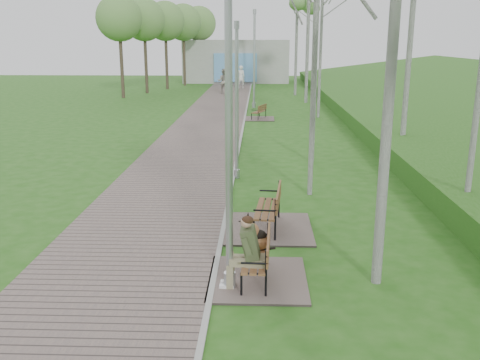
% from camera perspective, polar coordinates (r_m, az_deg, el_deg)
% --- Properties ---
extents(walkway, '(3.50, 67.00, 0.04)m').
position_cam_1_polar(walkway, '(24.26, -3.95, 5.08)').
color(walkway, '#6B5B56').
rests_on(walkway, ground).
extents(kerb, '(0.10, 67.00, 0.05)m').
position_cam_1_polar(kerb, '(24.14, 0.20, 5.08)').
color(kerb, '#999993').
rests_on(kerb, ground).
extents(building_north, '(10.00, 5.20, 4.00)m').
position_cam_1_polar(building_north, '(53.34, -0.37, 12.57)').
color(building_north, '#9E9E99').
rests_on(building_north, ground).
extents(bench_main, '(1.72, 1.91, 1.50)m').
position_cam_1_polar(bench_main, '(9.38, 1.36, -8.42)').
color(bench_main, '#6B5B56').
rests_on(bench_main, ground).
extents(bench_second, '(1.92, 2.13, 1.18)m').
position_cam_1_polar(bench_second, '(11.93, 2.92, -4.27)').
color(bench_second, '#6B5B56').
rests_on(bench_second, ground).
extents(bench_third, '(1.55, 1.72, 0.95)m').
position_cam_1_polar(bench_third, '(28.40, 2.02, 6.85)').
color(bench_third, '#6B5B56').
rests_on(bench_third, ground).
extents(lamp_post_near, '(0.20, 0.20, 5.22)m').
position_cam_1_polar(lamp_post_near, '(8.49, -1.18, 3.39)').
color(lamp_post_near, '#A0A3A8').
rests_on(lamp_post_near, ground).
extents(lamp_post_second, '(0.18, 0.18, 4.61)m').
position_cam_1_polar(lamp_post_second, '(15.92, -0.35, 7.75)').
color(lamp_post_second, '#A0A3A8').
rests_on(lamp_post_second, ground).
extents(lamp_post_third, '(0.22, 0.22, 5.79)m').
position_cam_1_polar(lamp_post_third, '(32.82, 1.53, 12.38)').
color(lamp_post_third, '#A0A3A8').
rests_on(lamp_post_third, ground).
extents(lamp_post_far, '(0.22, 0.22, 5.61)m').
position_cam_1_polar(lamp_post_far, '(47.47, 1.54, 13.04)').
color(lamp_post_far, '#A0A3A8').
rests_on(lamp_post_far, ground).
extents(pedestrian_near, '(0.79, 0.61, 1.93)m').
position_cam_1_polar(pedestrian_near, '(45.67, 0.08, 10.90)').
color(pedestrian_near, silver).
rests_on(pedestrian_near, ground).
extents(pedestrian_far, '(1.02, 0.84, 1.91)m').
position_cam_1_polar(pedestrian_far, '(41.60, -1.77, 10.48)').
color(pedestrian_far, gray).
rests_on(pedestrian_far, ground).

